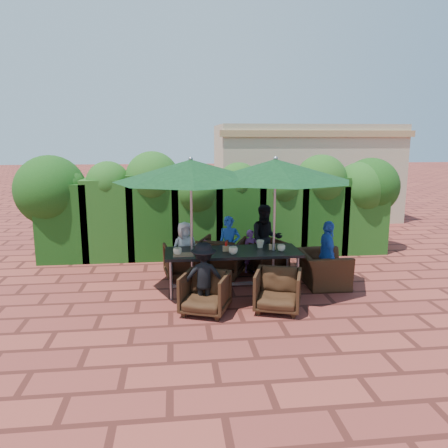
{
  "coord_description": "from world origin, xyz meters",
  "views": [
    {
      "loc": [
        -1.02,
        -7.84,
        2.78
      ],
      "look_at": [
        -0.07,
        0.4,
        1.13
      ],
      "focal_mm": 35.0,
      "sensor_mm": 36.0,
      "label": 1
    }
  ],
  "objects": [
    {
      "name": "serving_tray",
      "position": [
        -0.88,
        -0.4,
        0.76
      ],
      "size": [
        0.35,
        0.25,
        0.02
      ],
      "primitive_type": "cube",
      "color": "#966848",
      "rests_on": "dining_table"
    },
    {
      "name": "umbrella_left",
      "position": [
        -0.72,
        -0.24,
        2.21
      ],
      "size": [
        2.7,
        2.7,
        2.46
      ],
      "color": "gray",
      "rests_on": "ground"
    },
    {
      "name": "chair_end_right",
      "position": [
        1.77,
        -0.12,
        0.43
      ],
      "size": [
        0.67,
        1.0,
        0.86
      ],
      "primitive_type": "imported",
      "rotation": [
        0.0,
        0.0,
        1.55
      ],
      "color": "black",
      "rests_on": "ground"
    },
    {
      "name": "dining_table",
      "position": [
        0.02,
        -0.2,
        0.68
      ],
      "size": [
        2.45,
        0.9,
        0.75
      ],
      "color": "black",
      "rests_on": "ground"
    },
    {
      "name": "pedestrian_c",
      "position": [
        3.66,
        4.42,
        0.79
      ],
      "size": [
        1.12,
        0.87,
        1.59
      ],
      "primitive_type": "imported",
      "rotation": [
        0.0,
        0.0,
        2.68
      ],
      "color": "#92939A",
      "rests_on": "ground"
    },
    {
      "name": "chair_near_right",
      "position": [
        0.62,
        -1.25,
        0.37
      ],
      "size": [
        0.9,
        0.87,
        0.74
      ],
      "primitive_type": "imported",
      "rotation": [
        0.0,
        0.0,
        -0.33
      ],
      "color": "black",
      "rests_on": "ground"
    },
    {
      "name": "adult_far_mid",
      "position": [
        0.07,
        0.67,
        0.62
      ],
      "size": [
        0.49,
        0.42,
        1.23
      ],
      "primitive_type": "imported",
      "rotation": [
        0.0,
        0.0,
        -0.14
      ],
      "color": "blue",
      "rests_on": "ground"
    },
    {
      "name": "adult_near_left",
      "position": [
        -0.57,
        -1.07,
        0.57
      ],
      "size": [
        0.73,
        0.34,
        1.13
      ],
      "primitive_type": "imported",
      "rotation": [
        0.0,
        0.0,
        3.15
      ],
      "color": "black",
      "rests_on": "ground"
    },
    {
      "name": "cup_e",
      "position": [
        0.9,
        -0.31,
        0.81
      ],
      "size": [
        0.15,
        0.15,
        0.12
      ],
      "primitive_type": "imported",
      "color": "beige",
      "rests_on": "dining_table"
    },
    {
      "name": "number_block_right",
      "position": [
        0.76,
        -0.19,
        0.8
      ],
      "size": [
        0.12,
        0.06,
        0.1
      ],
      "primitive_type": "cube",
      "color": "tan",
      "rests_on": "dining_table"
    },
    {
      "name": "cup_c",
      "position": [
        0.0,
        -0.42,
        0.82
      ],
      "size": [
        0.17,
        0.17,
        0.13
      ],
      "primitive_type": "imported",
      "color": "beige",
      "rests_on": "dining_table"
    },
    {
      "name": "child_left",
      "position": [
        -0.4,
        0.77,
        0.37
      ],
      "size": [
        0.32,
        0.29,
        0.74
      ],
      "primitive_type": "imported",
      "rotation": [
        0.0,
        0.0,
        0.34
      ],
      "color": "#D64B71",
      "rests_on": "ground"
    },
    {
      "name": "chair_far_left",
      "position": [
        -0.86,
        0.67,
        0.38
      ],
      "size": [
        0.83,
        0.79,
        0.75
      ],
      "primitive_type": "imported",
      "rotation": [
        0.0,
        0.0,
        3.29
      ],
      "color": "black",
      "rests_on": "ground"
    },
    {
      "name": "pedestrian_b",
      "position": [
        2.57,
        4.51,
        0.8
      ],
      "size": [
        0.9,
        0.76,
        1.61
      ],
      "primitive_type": "imported",
      "rotation": [
        0.0,
        0.0,
        3.6
      ],
      "color": "#D64B71",
      "rests_on": "ground"
    },
    {
      "name": "cup_b",
      "position": [
        -0.59,
        -0.12,
        0.81
      ],
      "size": [
        0.13,
        0.13,
        0.12
      ],
      "primitive_type": "imported",
      "color": "beige",
      "rests_on": "dining_table"
    },
    {
      "name": "adult_far_left",
      "position": [
        -0.82,
        0.7,
        0.56
      ],
      "size": [
        0.63,
        0.48,
        1.13
      ],
      "primitive_type": "imported",
      "rotation": [
        0.0,
        0.0,
        0.31
      ],
      "color": "silver",
      "rests_on": "ground"
    },
    {
      "name": "chair_far_mid",
      "position": [
        -0.06,
        0.74,
        0.43
      ],
      "size": [
        1.07,
        1.04,
        0.86
      ],
      "primitive_type": "imported",
      "rotation": [
        0.0,
        0.0,
        2.76
      ],
      "color": "black",
      "rests_on": "ground"
    },
    {
      "name": "cup_d",
      "position": [
        0.57,
        -0.02,
        0.82
      ],
      "size": [
        0.15,
        0.15,
        0.14
      ],
      "primitive_type": "imported",
      "color": "beige",
      "rests_on": "dining_table"
    },
    {
      "name": "sauce_bottle",
      "position": [
        -0.06,
        -0.06,
        0.83
      ],
      "size": [
        0.04,
        0.04,
        0.17
      ],
      "primitive_type": "cylinder",
      "color": "#4C230C",
      "rests_on": "dining_table"
    },
    {
      "name": "adult_end_right",
      "position": [
        1.81,
        -0.22,
        0.63
      ],
      "size": [
        0.43,
        0.77,
        1.27
      ],
      "primitive_type": "imported",
      "rotation": [
        0.0,
        0.0,
        1.49
      ],
      "color": "blue",
      "rests_on": "ground"
    },
    {
      "name": "child_right",
      "position": [
        0.54,
        0.84,
        0.45
      ],
      "size": [
        0.33,
        0.27,
        0.91
      ],
      "primitive_type": "imported",
      "rotation": [
        0.0,
        0.0,
        -0.0
      ],
      "color": "#8C4597",
      "rests_on": "ground"
    },
    {
      "name": "ground",
      "position": [
        0.0,
        0.0,
        0.0
      ],
      "size": [
        80.0,
        80.0,
        0.0
      ],
      "primitive_type": "plane",
      "color": "maroon",
      "rests_on": "ground"
    },
    {
      "name": "cup_a",
      "position": [
        -0.98,
        -0.36,
        0.81
      ],
      "size": [
        0.16,
        0.16,
        0.13
      ],
      "primitive_type": "imported",
      "color": "beige",
      "rests_on": "dining_table"
    },
    {
      "name": "pedestrian_a",
      "position": [
        1.68,
        4.11,
        0.91
      ],
      "size": [
        1.79,
        1.17,
        1.81
      ],
      "primitive_type": "imported",
      "rotation": [
        0.0,
        0.0,
        2.78
      ],
      "color": "#258745",
      "rests_on": "ground"
    },
    {
      "name": "ketchup_bottle",
      "position": [
        -0.1,
        -0.2,
        0.83
      ],
      "size": [
        0.04,
        0.04,
        0.17
      ],
      "primitive_type": "cylinder",
      "color": "#B20C0A",
      "rests_on": "dining_table"
    },
    {
      "name": "adult_far_right",
      "position": [
        0.85,
        0.82,
        0.71
      ],
      "size": [
        0.69,
        0.42,
        1.43
      ],
      "primitive_type": "imported",
      "rotation": [
        0.0,
        0.0,
        0.01
      ],
      "color": "black",
      "rests_on": "ground"
    },
    {
      "name": "umbrella_right",
      "position": [
        0.77,
        -0.25,
        2.21
      ],
      "size": [
        2.74,
        2.74,
        2.46
      ],
      "color": "gray",
      "rests_on": "ground"
    },
    {
      "name": "hedge_wall",
      "position": [
        -0.01,
        2.32,
        1.32
      ],
      "size": [
        9.1,
        1.6,
        2.48
      ],
      "color": "#12380F",
      "rests_on": "ground"
    },
    {
      "name": "number_block_left",
      "position": [
        -0.1,
        -0.22,
        0.8
      ],
      "size": [
        0.12,
        0.06,
        0.1
      ],
      "primitive_type": "cube",
      "color": "tan",
      "rests_on": "dining_table"
    },
    {
      "name": "building",
      "position": [
        3.5,
        6.99,
        1.61
      ],
      "size": [
        6.2,
        3.08,
        3.2
      ],
      "color": "tan",
      "rests_on": "ground"
    },
    {
      "name": "chair_far_right",
      "position": [
        0.87,
        0.83,
        0.37
      ],
      "size": [
        0.91,
        0.89,
        0.74
      ],
      "primitive_type": "imported",
      "rotation": [
        0.0,
        0.0,
        3.51
      ],
      "color": "black",
      "rests_on": "ground"
    },
    {
      "name": "chair_near_left",
      "position": [
        -0.56,
        -1.21,
        0.37
      ],
      "size": [
        0.9,
        0.88,
        0.73
      ],
      "primitive_type": "imported",
      "rotation": [
        0.0,
        0.0,
        -0.37
      ],
      "color": "black",
      "rests_on": "ground"
    }
  ]
}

